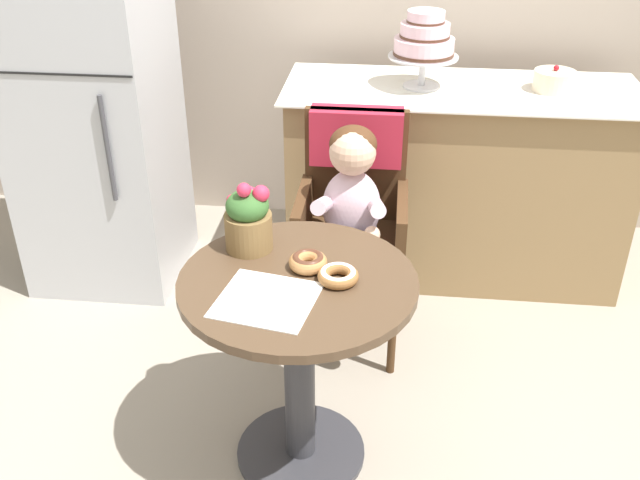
{
  "coord_description": "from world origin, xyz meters",
  "views": [
    {
      "loc": [
        0.26,
        -1.77,
        1.88
      ],
      "look_at": [
        0.05,
        0.15,
        0.77
      ],
      "focal_mm": 40.33,
      "sensor_mm": 36.0,
      "label": 1
    }
  ],
  "objects_px": {
    "donut_front": "(308,261)",
    "flower_vase": "(248,219)",
    "seated_child": "(351,203)",
    "donut_mid": "(338,275)",
    "wicker_chair": "(354,194)",
    "refrigerator": "(92,101)",
    "tiered_cake_stand": "(424,41)",
    "cafe_table": "(299,336)",
    "round_layer_cake": "(554,81)"
  },
  "relations": [
    {
      "from": "wicker_chair",
      "to": "tiered_cake_stand",
      "type": "bearing_deg",
      "value": 71.55
    },
    {
      "from": "donut_front",
      "to": "round_layer_cake",
      "type": "height_order",
      "value": "round_layer_cake"
    },
    {
      "from": "flower_vase",
      "to": "donut_front",
      "type": "bearing_deg",
      "value": -27.0
    },
    {
      "from": "donut_mid",
      "to": "tiered_cake_stand",
      "type": "bearing_deg",
      "value": 79.3
    },
    {
      "from": "seated_child",
      "to": "tiered_cake_stand",
      "type": "distance_m",
      "value": 0.86
    },
    {
      "from": "wicker_chair",
      "to": "round_layer_cake",
      "type": "xyz_separation_m",
      "value": [
        0.81,
        0.57,
        0.3
      ]
    },
    {
      "from": "donut_mid",
      "to": "donut_front",
      "type": "bearing_deg",
      "value": 147.06
    },
    {
      "from": "round_layer_cake",
      "to": "cafe_table",
      "type": "bearing_deg",
      "value": -125.25
    },
    {
      "from": "donut_front",
      "to": "tiered_cake_stand",
      "type": "relative_size",
      "value": 0.36
    },
    {
      "from": "round_layer_cake",
      "to": "wicker_chair",
      "type": "bearing_deg",
      "value": -145.02
    },
    {
      "from": "cafe_table",
      "to": "tiered_cake_stand",
      "type": "distance_m",
      "value": 1.47
    },
    {
      "from": "seated_child",
      "to": "flower_vase",
      "type": "relative_size",
      "value": 3.05
    },
    {
      "from": "donut_mid",
      "to": "tiered_cake_stand",
      "type": "distance_m",
      "value": 1.37
    },
    {
      "from": "donut_front",
      "to": "refrigerator",
      "type": "relative_size",
      "value": 0.07
    },
    {
      "from": "round_layer_cake",
      "to": "donut_front",
      "type": "bearing_deg",
      "value": -125.86
    },
    {
      "from": "refrigerator",
      "to": "donut_mid",
      "type": "bearing_deg",
      "value": -43.26
    },
    {
      "from": "refrigerator",
      "to": "wicker_chair",
      "type": "bearing_deg",
      "value": -16.92
    },
    {
      "from": "wicker_chair",
      "to": "refrigerator",
      "type": "relative_size",
      "value": 0.56
    },
    {
      "from": "seated_child",
      "to": "refrigerator",
      "type": "distance_m",
      "value": 1.28
    },
    {
      "from": "cafe_table",
      "to": "donut_front",
      "type": "xyz_separation_m",
      "value": [
        0.02,
        0.06,
        0.24
      ]
    },
    {
      "from": "wicker_chair",
      "to": "seated_child",
      "type": "bearing_deg",
      "value": -84.21
    },
    {
      "from": "refrigerator",
      "to": "cafe_table",
      "type": "bearing_deg",
      "value": -46.33
    },
    {
      "from": "donut_mid",
      "to": "refrigerator",
      "type": "xyz_separation_m",
      "value": [
        -1.17,
        1.1,
        0.11
      ]
    },
    {
      "from": "round_layer_cake",
      "to": "flower_vase",
      "type": "bearing_deg",
      "value": -133.85
    },
    {
      "from": "flower_vase",
      "to": "round_layer_cake",
      "type": "height_order",
      "value": "round_layer_cake"
    },
    {
      "from": "wicker_chair",
      "to": "round_layer_cake",
      "type": "relative_size",
      "value": 5.39
    },
    {
      "from": "donut_front",
      "to": "donut_mid",
      "type": "height_order",
      "value": "donut_front"
    },
    {
      "from": "donut_front",
      "to": "flower_vase",
      "type": "distance_m",
      "value": 0.24
    },
    {
      "from": "donut_front",
      "to": "flower_vase",
      "type": "relative_size",
      "value": 0.49
    },
    {
      "from": "wicker_chair",
      "to": "donut_mid",
      "type": "xyz_separation_m",
      "value": [
        0.0,
        -0.75,
        0.1
      ]
    },
    {
      "from": "cafe_table",
      "to": "flower_vase",
      "type": "distance_m",
      "value": 0.4
    },
    {
      "from": "donut_front",
      "to": "refrigerator",
      "type": "height_order",
      "value": "refrigerator"
    },
    {
      "from": "donut_front",
      "to": "donut_mid",
      "type": "relative_size",
      "value": 0.96
    },
    {
      "from": "seated_child",
      "to": "flower_vase",
      "type": "xyz_separation_m",
      "value": [
        -0.29,
        -0.43,
        0.15
      ]
    },
    {
      "from": "wicker_chair",
      "to": "tiered_cake_stand",
      "type": "relative_size",
      "value": 2.93
    },
    {
      "from": "donut_mid",
      "to": "refrigerator",
      "type": "relative_size",
      "value": 0.07
    },
    {
      "from": "seated_child",
      "to": "donut_mid",
      "type": "height_order",
      "value": "seated_child"
    },
    {
      "from": "seated_child",
      "to": "donut_front",
      "type": "distance_m",
      "value": 0.54
    },
    {
      "from": "donut_mid",
      "to": "flower_vase",
      "type": "relative_size",
      "value": 0.51
    },
    {
      "from": "cafe_table",
      "to": "refrigerator",
      "type": "xyz_separation_m",
      "value": [
        -1.05,
        1.1,
        0.34
      ]
    },
    {
      "from": "cafe_table",
      "to": "seated_child",
      "type": "relative_size",
      "value": 0.99
    },
    {
      "from": "wicker_chair",
      "to": "donut_front",
      "type": "bearing_deg",
      "value": -91.96
    },
    {
      "from": "wicker_chair",
      "to": "refrigerator",
      "type": "distance_m",
      "value": 1.24
    },
    {
      "from": "wicker_chair",
      "to": "donut_front",
      "type": "height_order",
      "value": "wicker_chair"
    },
    {
      "from": "wicker_chair",
      "to": "donut_mid",
      "type": "height_order",
      "value": "wicker_chair"
    },
    {
      "from": "seated_child",
      "to": "tiered_cake_stand",
      "type": "relative_size",
      "value": 2.23
    },
    {
      "from": "cafe_table",
      "to": "donut_front",
      "type": "height_order",
      "value": "donut_front"
    },
    {
      "from": "flower_vase",
      "to": "refrigerator",
      "type": "bearing_deg",
      "value": 133.0
    },
    {
      "from": "cafe_table",
      "to": "wicker_chair",
      "type": "bearing_deg",
      "value": 81.13
    },
    {
      "from": "seated_child",
      "to": "donut_mid",
      "type": "distance_m",
      "value": 0.59
    }
  ]
}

